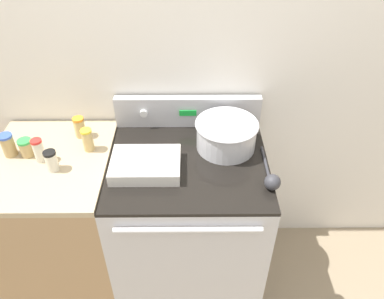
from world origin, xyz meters
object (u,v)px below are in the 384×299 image
at_px(spice_jar_blue_cap, 8,145).
at_px(ladle, 272,180).
at_px(spice_jar_black_cap, 51,161).
at_px(mixing_bowl, 226,134).
at_px(casserole_dish, 146,164).
at_px(spice_jar_yellow_cap, 88,140).
at_px(spice_jar_green_cap, 26,148).
at_px(spice_jar_red_cap, 39,150).
at_px(spice_jar_orange_cap, 80,127).

bearing_deg(spice_jar_blue_cap, ladle, -9.77).
distance_m(ladle, spice_jar_blue_cap, 1.26).
bearing_deg(spice_jar_blue_cap, spice_jar_black_cap, -24.81).
bearing_deg(mixing_bowl, casserole_dish, -156.05).
xyz_separation_m(mixing_bowl, ladle, (0.18, -0.28, -0.05)).
relative_size(spice_jar_yellow_cap, spice_jar_green_cap, 1.33).
relative_size(ladle, spice_jar_red_cap, 2.68).
distance_m(ladle, spice_jar_orange_cap, 1.00).
bearing_deg(mixing_bowl, spice_jar_red_cap, -172.79).
relative_size(spice_jar_black_cap, spice_jar_blue_cap, 0.88).
xyz_separation_m(casserole_dish, spice_jar_black_cap, (-0.43, -0.01, 0.03)).
distance_m(ladle, spice_jar_yellow_cap, 0.90).
height_order(spice_jar_black_cap, spice_jar_green_cap, spice_jar_black_cap).
bearing_deg(casserole_dish, ladle, -11.02).
xyz_separation_m(mixing_bowl, spice_jar_green_cap, (-0.97, -0.07, -0.02)).
bearing_deg(ladle, spice_jar_green_cap, 169.67).
bearing_deg(spice_jar_orange_cap, casserole_dish, -35.23).
relative_size(spice_jar_green_cap, spice_jar_blue_cap, 0.76).
height_order(ladle, spice_jar_orange_cap, spice_jar_orange_cap).
height_order(casserole_dish, spice_jar_red_cap, spice_jar_red_cap).
relative_size(casserole_dish, spice_jar_orange_cap, 2.90).
bearing_deg(spice_jar_orange_cap, ladle, -21.43).
xyz_separation_m(mixing_bowl, spice_jar_orange_cap, (-0.75, 0.08, -0.01)).
bearing_deg(spice_jar_black_cap, spice_jar_yellow_cap, 47.41).
bearing_deg(spice_jar_black_cap, spice_jar_orange_cap, 74.99).
height_order(mixing_bowl, spice_jar_yellow_cap, mixing_bowl).
xyz_separation_m(casserole_dish, spice_jar_orange_cap, (-0.36, 0.25, 0.03)).
bearing_deg(casserole_dish, spice_jar_black_cap, -178.96).
height_order(casserole_dish, spice_jar_yellow_cap, spice_jar_yellow_cap).
height_order(spice_jar_yellow_cap, spice_jar_green_cap, spice_jar_yellow_cap).
xyz_separation_m(spice_jar_orange_cap, spice_jar_black_cap, (-0.07, -0.26, -0.00)).
bearing_deg(spice_jar_red_cap, casserole_dish, -6.64).
bearing_deg(spice_jar_yellow_cap, casserole_dish, -25.49).
bearing_deg(casserole_dish, spice_jar_green_cap, 170.35).
bearing_deg(spice_jar_yellow_cap, spice_jar_black_cap, -132.59).
distance_m(casserole_dish, spice_jar_green_cap, 0.59).
distance_m(casserole_dish, spice_jar_red_cap, 0.51).
height_order(casserole_dish, spice_jar_green_cap, spice_jar_green_cap).
bearing_deg(spice_jar_green_cap, casserole_dish, -9.65).
height_order(spice_jar_yellow_cap, spice_jar_black_cap, spice_jar_yellow_cap).
xyz_separation_m(ladle, spice_jar_blue_cap, (-1.24, 0.21, 0.04)).
xyz_separation_m(spice_jar_orange_cap, spice_jar_blue_cap, (-0.31, -0.15, 0.00)).
bearing_deg(ladle, mixing_bowl, 122.72).
height_order(mixing_bowl, casserole_dish, mixing_bowl).
bearing_deg(casserole_dish, spice_jar_blue_cap, 171.30).
bearing_deg(spice_jar_green_cap, spice_jar_yellow_cap, 8.01).
bearing_deg(spice_jar_orange_cap, spice_jar_black_cap, -105.01).
height_order(casserole_dish, ladle, ladle).
bearing_deg(spice_jar_blue_cap, mixing_bowl, 3.80).
height_order(spice_jar_orange_cap, spice_jar_black_cap, spice_jar_orange_cap).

